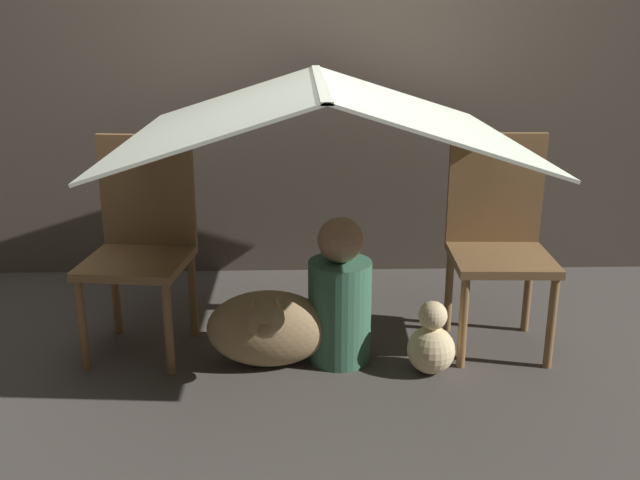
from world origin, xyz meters
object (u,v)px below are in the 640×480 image
object	(u,v)px
chair_left	(142,238)
dog	(268,328)
chair_right	(498,235)
person_front	(340,299)

from	to	relation	value
chair_left	dog	xyz separation A→B (m)	(0.55, -0.23, -0.32)
chair_right	dog	size ratio (longest dim) A/B	1.80
chair_left	person_front	xyz separation A→B (m)	(0.85, -0.17, -0.22)
chair_right	person_front	world-z (taller)	chair_right
chair_left	chair_right	world-z (taller)	same
chair_left	chair_right	xyz separation A→B (m)	(1.55, 0.00, 0.00)
chair_left	person_front	bearing A→B (deg)	-3.73
person_front	dog	xyz separation A→B (m)	(-0.30, -0.06, -0.10)
chair_right	dog	bearing A→B (deg)	-164.83
chair_left	person_front	distance (m)	0.89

